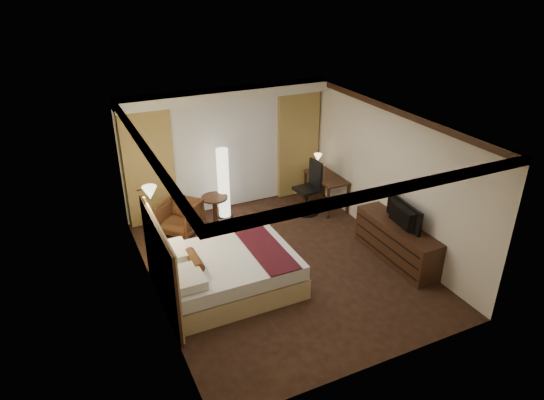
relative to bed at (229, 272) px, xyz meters
name	(u,v)px	position (x,y,z in m)	size (l,w,h in m)	color
floor	(281,265)	(1.10, 0.24, -0.32)	(4.50, 5.50, 0.01)	black
ceiling	(283,122)	(1.10, 0.24, 2.38)	(4.50, 5.50, 0.01)	white
back_wall	(226,149)	(1.10, 2.99, 1.03)	(4.50, 0.02, 2.70)	silver
left_wall	(150,226)	(-1.15, 0.24, 1.03)	(0.02, 5.50, 2.70)	silver
right_wall	(389,177)	(3.35, 0.24, 1.03)	(0.02, 5.50, 2.70)	silver
crown_molding	(283,126)	(1.10, 0.24, 2.32)	(4.50, 5.50, 0.12)	black
soffit	(227,94)	(1.10, 2.74, 2.28)	(4.50, 0.50, 0.20)	white
curtain_sheer	(227,154)	(1.10, 2.91, 0.93)	(2.48, 0.04, 2.45)	silver
curtain_left_drape	(149,168)	(-0.60, 2.85, 0.93)	(1.00, 0.14, 2.45)	#A98E4D
curtain_right_drape	(298,144)	(2.80, 2.85, 0.93)	(1.00, 0.14, 2.45)	#A98E4D
wall_sconce	(150,193)	(-0.99, 0.85, 1.30)	(0.24, 0.24, 0.24)	white
bed	(229,272)	(0.00, 0.00, 0.00)	(2.19, 1.71, 0.64)	white
headboard	(161,266)	(-1.10, 0.00, 0.43)	(0.12, 2.01, 1.50)	tan
armchair	(180,216)	(-0.22, 2.22, 0.05)	(0.73, 0.68, 0.75)	#4E3217
side_table	(215,210)	(0.55, 2.28, -0.01)	(0.56, 0.56, 0.61)	black
floor_lamp	(223,184)	(0.82, 2.44, 0.47)	(0.33, 0.33, 1.58)	white
desk	(326,192)	(3.05, 1.95, 0.06)	(0.55, 1.11, 0.75)	black
desk_lamp	(318,163)	(3.05, 2.35, 0.60)	(0.18, 0.18, 0.34)	#FFD899
office_chair	(307,188)	(2.53, 1.90, 0.27)	(0.57, 0.57, 1.18)	black
dresser	(397,242)	(3.10, -0.48, 0.05)	(0.50, 1.89, 0.73)	black
television	(399,210)	(3.07, -0.48, 0.71)	(1.02, 0.59, 0.13)	black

